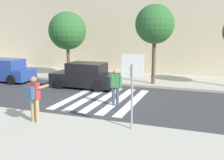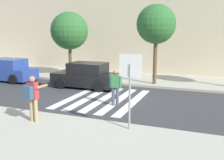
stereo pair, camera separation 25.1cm
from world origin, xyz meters
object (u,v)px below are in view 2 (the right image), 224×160
pedestrian_crossing (115,85)px  parked_car_blue (8,70)px  stop_sign (130,75)px  photographer_with_backpack (32,95)px  parked_car_black (86,76)px  street_tree_center (156,25)px  street_tree_west (69,31)px

pedestrian_crossing → parked_car_blue: (-9.23, 3.07, -0.25)m
stop_sign → pedestrian_crossing: size_ratio=1.50×
photographer_with_backpack → parked_car_black: bearing=99.7°
pedestrian_crossing → photographer_with_backpack: bearing=-118.6°
parked_car_black → parked_car_blue: bearing=-180.0°
stop_sign → photographer_with_backpack: (-3.55, -0.61, -0.86)m
parked_car_blue → street_tree_center: street_tree_center is taller
parked_car_blue → street_tree_center: 10.66m
parked_car_black → photographer_with_backpack: bearing=-80.3°
street_tree_west → street_tree_center: bearing=-5.4°
parked_car_blue → parked_car_black: 6.17m
stop_sign → parked_car_black: size_ratio=0.63×
street_tree_west → pedestrian_crossing: bearing=-45.0°
stop_sign → photographer_with_backpack: bearing=-170.2°
photographer_with_backpack → street_tree_center: 9.42m
photographer_with_backpack → parked_car_blue: photographer_with_backpack is taller
stop_sign → street_tree_west: bearing=130.4°
stop_sign → parked_car_black: 7.71m
photographer_with_backpack → street_tree_center: bearing=72.7°
pedestrian_crossing → parked_car_blue: pedestrian_crossing is taller
parked_car_black → street_tree_west: (-2.65, 2.63, 2.72)m
parked_car_blue → street_tree_center: (9.99, 2.02, 3.12)m
stop_sign → parked_car_blue: 12.46m
parked_car_blue → pedestrian_crossing: bearing=-18.4°
pedestrian_crossing → street_tree_west: bearing=135.0°
parked_car_black → street_tree_west: size_ratio=0.88×
pedestrian_crossing → parked_car_blue: size_ratio=0.42×
photographer_with_backpack → parked_car_blue: bearing=137.9°
stop_sign → parked_car_blue: bearing=151.1°
parked_car_black → street_tree_center: size_ratio=0.83×
stop_sign → pedestrian_crossing: (-1.62, 2.92, -1.05)m
photographer_with_backpack → pedestrian_crossing: photographer_with_backpack is taller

